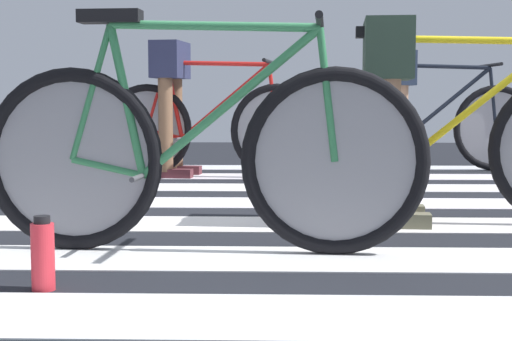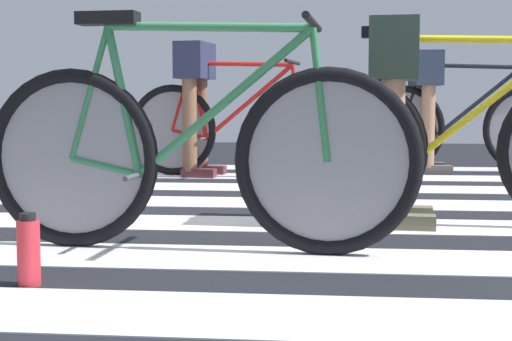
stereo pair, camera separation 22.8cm
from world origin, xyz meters
TOP-DOWN VIEW (x-y plane):
  - ground at (0.00, 0.00)m, footprint 18.00×14.00m
  - crosswalk_markings at (0.01, -0.06)m, footprint 5.45×6.53m
  - bicycle_1_of_4 at (-0.44, -0.71)m, footprint 1.74×0.52m
  - bicycle_2_of_4 at (0.69, -0.02)m, footprint 1.73×0.52m
  - cyclist_2_of_4 at (0.38, 0.01)m, footprint 0.34×0.43m
  - bicycle_3_of_4 at (-0.66, 2.18)m, footprint 1.73×0.52m
  - cyclist_3_of_4 at (-0.97, 2.22)m, footprint 0.36×0.44m
  - bicycle_4_of_4 at (1.16, 2.73)m, footprint 1.74×0.52m
  - cyclist_4_of_4 at (0.85, 2.71)m, footprint 0.33×0.42m
  - water_bottle at (-0.87, -1.31)m, footprint 0.07×0.07m

SIDE VIEW (x-z plane):
  - ground at x=0.00m, z-range 0.00..0.02m
  - crosswalk_markings at x=0.01m, z-range 0.02..0.02m
  - water_bottle at x=-0.87m, z-range 0.01..0.25m
  - bicycle_1_of_4 at x=-0.44m, z-range -0.06..0.87m
  - bicycle_2_of_4 at x=0.69m, z-range -0.06..0.87m
  - bicycle_3_of_4 at x=-0.66m, z-range -0.06..0.87m
  - bicycle_4_of_4 at x=1.16m, z-range -0.06..0.87m
  - cyclist_2_of_4 at x=0.38m, z-range 0.16..1.13m
  - cyclist_4_of_4 at x=0.85m, z-range 0.17..1.16m
  - cyclist_3_of_4 at x=-0.97m, z-range 0.17..1.21m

